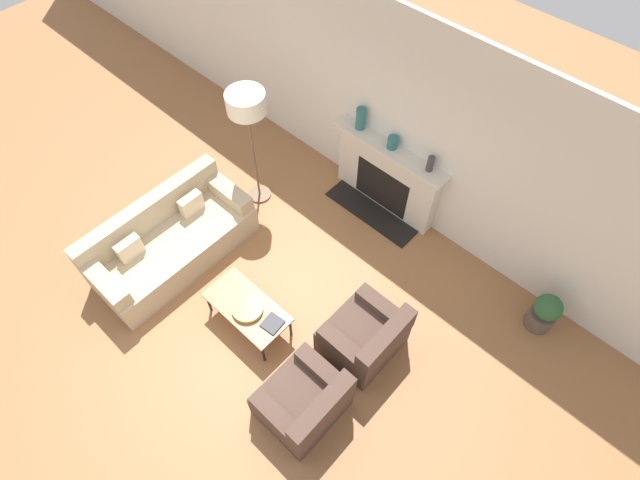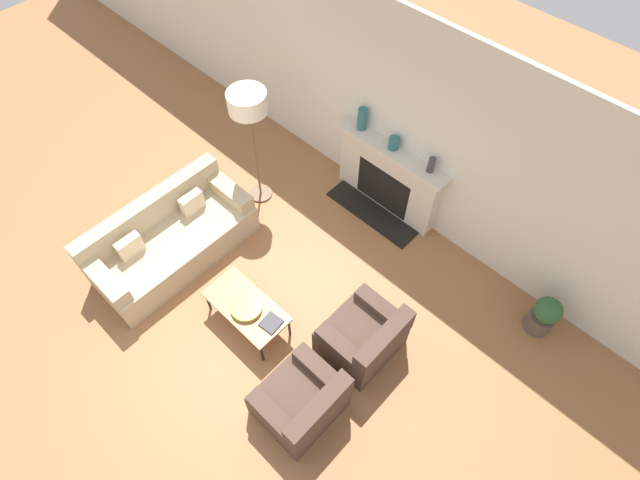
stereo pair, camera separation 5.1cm
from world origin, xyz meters
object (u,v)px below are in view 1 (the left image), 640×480
object	(u,v)px
armchair_far	(365,337)
mantel_vase_center_right	(430,164)
potted_plant	(544,312)
armchair_near	(304,402)
bowl	(248,308)
floor_lamp	(247,109)
mantel_vase_center_left	(393,142)
fireplace	(386,177)
book	(272,323)
mantel_vase_left	(361,118)
coffee_table	(247,308)
couch	(170,241)

from	to	relation	value
armchair_far	mantel_vase_center_right	size ratio (longest dim) A/B	3.97
potted_plant	armchair_far	bearing A→B (deg)	-128.96
armchair_near	bowl	bearing A→B (deg)	-104.15
bowl	floor_lamp	distance (m)	2.41
armchair_near	mantel_vase_center_left	size ratio (longest dim) A/B	5.11
fireplace	floor_lamp	xyz separation A→B (m)	(-1.42, -1.12, 1.07)
bowl	book	bearing A→B (deg)	11.84
armchair_far	mantel_vase_left	world-z (taller)	mantel_vase_left
mantel_vase_center_left	mantel_vase_center_right	xyz separation A→B (m)	(0.58, -0.00, 0.02)
coffee_table	mantel_vase_center_left	xyz separation A→B (m)	(-0.01, 2.64, 0.80)
armchair_far	coffee_table	bearing A→B (deg)	-60.68
armchair_near	armchair_far	xyz separation A→B (m)	(0.00, 1.02, 0.00)
mantel_vase_center_right	book	bearing A→B (deg)	-94.29
fireplace	mantel_vase_left	world-z (taller)	mantel_vase_left
potted_plant	floor_lamp	bearing A→B (deg)	-167.54
couch	floor_lamp	xyz separation A→B (m)	(0.06, 1.51, 1.29)
couch	mantel_vase_center_left	distance (m)	3.15
mantel_vase_center_right	potted_plant	world-z (taller)	mantel_vase_center_right
armchair_near	coffee_table	bearing A→B (deg)	-104.62
couch	mantel_vase_center_left	world-z (taller)	mantel_vase_center_left
armchair_far	coffee_table	distance (m)	1.43
couch	bowl	bearing A→B (deg)	-90.59
book	mantel_vase_center_right	bearing A→B (deg)	79.31
couch	mantel_vase_center_left	xyz separation A→B (m)	(1.48, 2.64, 0.87)
armchair_near	book	xyz separation A→B (m)	(-0.86, 0.37, 0.13)
armchair_near	mantel_vase_center_right	xyz separation A→B (m)	(-0.67, 2.96, 0.91)
armchair_near	book	distance (m)	0.95
armchair_far	mantel_vase_center_right	bearing A→B (deg)	-161.02
book	couch	bearing A→B (deg)	175.30
couch	armchair_near	bearing A→B (deg)	-96.65
armchair_near	floor_lamp	bearing A→B (deg)	-124.31
floor_lamp	mantel_vase_left	size ratio (longest dim) A/B	5.82
armchair_near	mantel_vase_center_right	distance (m)	3.17
fireplace	mantel_vase_center_right	xyz separation A→B (m)	(0.58, 0.01, 0.67)
fireplace	armchair_near	distance (m)	3.21
fireplace	mantel_vase_center_right	world-z (taller)	mantel_vase_center_right
armchair_far	couch	bearing A→B (deg)	-75.55
armchair_near	coffee_table	distance (m)	1.29
floor_lamp	mantel_vase_center_left	bearing A→B (deg)	38.67
bowl	fireplace	bearing A→B (deg)	91.03
armchair_near	mantel_vase_center_right	size ratio (longest dim) A/B	3.97
fireplace	armchair_near	world-z (taller)	fireplace
armchair_far	mantel_vase_left	xyz separation A→B (m)	(-1.79, 1.94, 0.96)
book	fireplace	bearing A→B (deg)	92.17
bowl	mantel_vase_left	xyz separation A→B (m)	(-0.59, 2.66, 0.80)
armchair_far	armchair_near	bearing A→B (deg)	-0.00
mantel_vase_left	armchair_far	bearing A→B (deg)	-47.34
armchair_far	bowl	size ratio (longest dim) A/B	2.32
armchair_far	mantel_vase_left	distance (m)	2.81
mantel_vase_left	potted_plant	bearing A→B (deg)	-4.46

